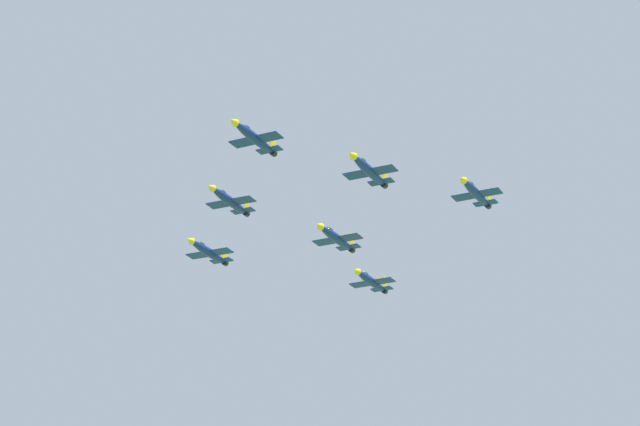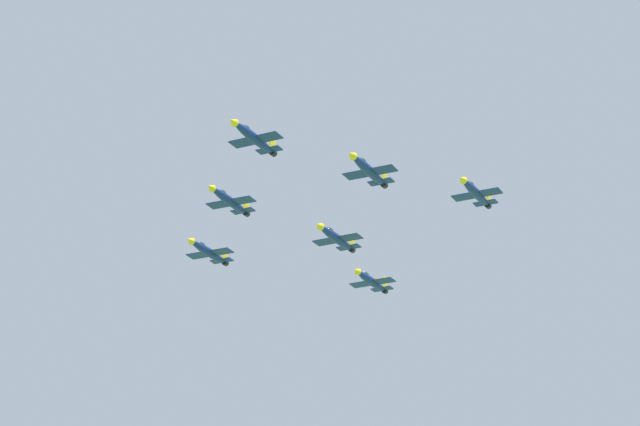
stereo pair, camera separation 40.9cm
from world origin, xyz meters
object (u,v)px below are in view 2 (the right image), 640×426
jet_left_wingman (369,170)px  jet_slot_rear (336,238)px  jet_lead (254,138)px  jet_trailing (371,281)px  jet_right_outer (208,252)px  jet_left_outer (476,192)px  jet_right_wingman (229,200)px

jet_left_wingman → jet_slot_rear: size_ratio=1.01×
jet_lead → jet_trailing: size_ratio=1.02×
jet_left_wingman → jet_right_outer: (-27.91, -32.50, -2.89)m
jet_lead → jet_slot_rear: bearing=-179.1°
jet_left_wingman → jet_left_outer: 20.54m
jet_right_wingman → jet_left_wingman: bearing=89.0°
jet_trailing → jet_right_wingman: bearing=-22.2°
jet_right_wingman → jet_right_outer: 20.64m
jet_left_outer → jet_right_outer: bearing=-89.4°
jet_lead → jet_left_outer: 41.14m
jet_lead → jet_left_wingman: bearing=140.6°
jet_lead → jet_left_outer: size_ratio=1.01×
jet_lead → jet_slot_rear: (-29.53, 10.31, -6.51)m
jet_lead → jet_right_outer: size_ratio=0.97×
jet_left_wingman → jet_slot_rear: bearing=-139.9°
jet_right_outer → jet_slot_rear: bearing=89.1°
jet_right_outer → jet_left_outer: bearing=89.1°
jet_trailing → jet_right_outer: bearing=-58.7°
jet_lead → jet_trailing: (-44.30, 15.47, -9.87)m
jet_lead → jet_trailing: jet_lead is taller
jet_left_outer → jet_trailing: (-23.53, -19.95, -7.31)m
jet_right_outer → jet_trailing: (-6.00, 30.26, -4.95)m
jet_right_outer → jet_trailing: 31.24m
jet_lead → jet_right_outer: (-38.30, -14.79, -4.93)m
jet_right_wingman → jet_slot_rear: 20.87m
jet_left_outer → jet_trailing: bearing=-119.9°
jet_lead → jet_right_wingman: 20.71m
jet_right_wingman → jet_slot_rear: (-10.38, 17.71, -3.78)m
jet_right_wingman → jet_left_outer: jet_left_outer is taller
jet_right_wingman → jet_slot_rear: jet_right_wingman is taller
jet_slot_rear → jet_trailing: jet_slot_rear is taller
jet_lead → jet_slot_rear: jet_lead is taller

